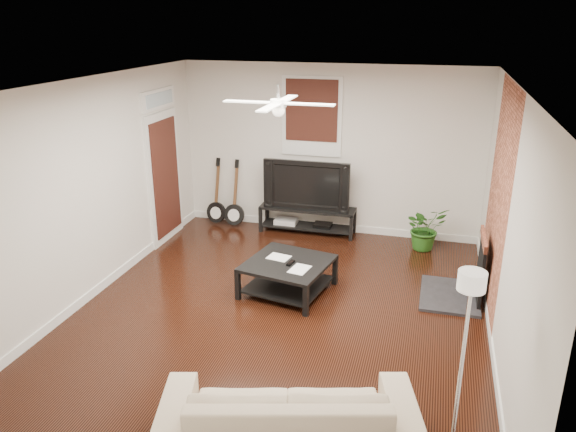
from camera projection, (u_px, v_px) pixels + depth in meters
The scene contains 14 objects.
room at pixel (279, 207), 6.45m from camera, with size 5.01×6.01×2.81m.
brick_accent at pixel (498, 199), 6.74m from camera, with size 0.02×2.20×2.80m, color brown.
fireplace at pixel (465, 266), 7.13m from camera, with size 0.80×1.10×0.92m, color black.
window_back at pixel (312, 117), 9.03m from camera, with size 1.00×0.06×1.30m, color black.
door_left at pixel (164, 166), 8.83m from camera, with size 0.08×1.00×2.50m, color white.
tv_stand at pixel (307, 220), 9.45m from camera, with size 1.61×0.43×0.45m, color black.
tv at pixel (308, 183), 9.25m from camera, with size 1.44×0.19×0.83m, color black.
coffee_table at pixel (288, 277), 7.40m from camera, with size 1.03×1.03×0.43m, color black.
sofa at pixel (289, 412), 4.72m from camera, with size 2.17×0.85×0.63m, color tan.
floor_lamp at pixel (460, 374), 4.29m from camera, with size 0.29×0.29×1.77m, color white, non-canonical shape.
potted_plant at pixel (425, 228), 8.73m from camera, with size 0.64×0.55×0.71m, color #265F1B.
guitar_left at pixel (215, 192), 9.70m from camera, with size 0.37×0.26×1.19m, color black, non-canonical shape.
guitar_right at pixel (233, 194), 9.59m from camera, with size 0.37×0.26×1.19m, color black, non-canonical shape.
ceiling_fan at pixel (278, 103), 6.04m from camera, with size 1.24×1.24×0.32m, color white, non-canonical shape.
Camera 1 is at (1.71, -5.86, 3.49)m, focal length 34.61 mm.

